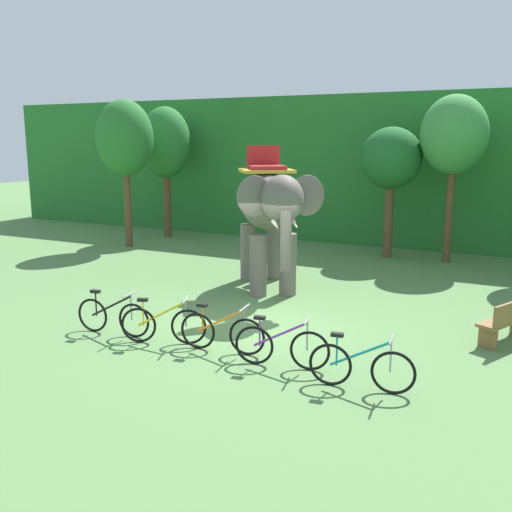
{
  "coord_description": "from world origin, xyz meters",
  "views": [
    {
      "loc": [
        5.14,
        -10.57,
        3.92
      ],
      "look_at": [
        -0.6,
        1.0,
        1.3
      ],
      "focal_mm": 40.16,
      "sensor_mm": 36.0,
      "label": 1
    }
  ],
  "objects_px": {
    "tree_center_left": "(165,144)",
    "bike_teal": "(361,367)",
    "bike_yellow": "(163,324)",
    "wooden_bench": "(509,320)",
    "tree_left": "(454,136)",
    "tree_center": "(125,139)",
    "bike_black": "(113,316)",
    "bike_purple": "(281,346)",
    "bike_orange": "(222,332)",
    "tree_far_left": "(391,160)",
    "elephant": "(269,208)"
  },
  "relations": [
    {
      "from": "tree_far_left",
      "to": "bike_yellow",
      "type": "height_order",
      "value": "tree_far_left"
    },
    {
      "from": "bike_orange",
      "to": "wooden_bench",
      "type": "distance_m",
      "value": 5.61
    },
    {
      "from": "tree_left",
      "to": "bike_black",
      "type": "height_order",
      "value": "tree_left"
    },
    {
      "from": "bike_orange",
      "to": "wooden_bench",
      "type": "height_order",
      "value": "bike_orange"
    },
    {
      "from": "bike_orange",
      "to": "tree_center_left",
      "type": "bearing_deg",
      "value": 129.18
    },
    {
      "from": "bike_black",
      "to": "bike_yellow",
      "type": "distance_m",
      "value": 1.24
    },
    {
      "from": "bike_black",
      "to": "bike_orange",
      "type": "height_order",
      "value": "same"
    },
    {
      "from": "tree_far_left",
      "to": "bike_purple",
      "type": "height_order",
      "value": "tree_far_left"
    },
    {
      "from": "tree_far_left",
      "to": "elephant",
      "type": "relative_size",
      "value": 1.1
    },
    {
      "from": "bike_yellow",
      "to": "wooden_bench",
      "type": "bearing_deg",
      "value": 26.57
    },
    {
      "from": "bike_yellow",
      "to": "bike_teal",
      "type": "relative_size",
      "value": 0.95
    },
    {
      "from": "bike_yellow",
      "to": "bike_teal",
      "type": "xyz_separation_m",
      "value": [
        4.07,
        -0.36,
        0.0
      ]
    },
    {
      "from": "tree_center",
      "to": "bike_yellow",
      "type": "distance_m",
      "value": 11.49
    },
    {
      "from": "tree_far_left",
      "to": "bike_teal",
      "type": "bearing_deg",
      "value": -78.46
    },
    {
      "from": "tree_center",
      "to": "tree_left",
      "type": "bearing_deg",
      "value": 11.76
    },
    {
      "from": "tree_far_left",
      "to": "elephant",
      "type": "distance_m",
      "value": 6.13
    },
    {
      "from": "tree_left",
      "to": "bike_yellow",
      "type": "height_order",
      "value": "tree_left"
    },
    {
      "from": "tree_center",
      "to": "tree_far_left",
      "type": "distance_m",
      "value": 9.5
    },
    {
      "from": "elephant",
      "to": "bike_orange",
      "type": "xyz_separation_m",
      "value": [
        1.14,
        -4.53,
        -1.82
      ]
    },
    {
      "from": "tree_left",
      "to": "bike_teal",
      "type": "relative_size",
      "value": 3.13
    },
    {
      "from": "bike_purple",
      "to": "tree_far_left",
      "type": "bearing_deg",
      "value": 93.78
    },
    {
      "from": "tree_far_left",
      "to": "bike_purple",
      "type": "xyz_separation_m",
      "value": [
        0.69,
        -10.49,
        -2.9
      ]
    },
    {
      "from": "tree_center",
      "to": "bike_yellow",
      "type": "height_order",
      "value": "tree_center"
    },
    {
      "from": "tree_center_left",
      "to": "bike_black",
      "type": "distance_m",
      "value": 12.69
    },
    {
      "from": "tree_left",
      "to": "wooden_bench",
      "type": "relative_size",
      "value": 3.48
    },
    {
      "from": "tree_center",
      "to": "bike_orange",
      "type": "distance_m",
      "value": 12.26
    },
    {
      "from": "tree_center_left",
      "to": "bike_yellow",
      "type": "height_order",
      "value": "tree_center_left"
    },
    {
      "from": "bike_black",
      "to": "bike_yellow",
      "type": "xyz_separation_m",
      "value": [
        1.24,
        0.02,
        0.0
      ]
    },
    {
      "from": "tree_center_left",
      "to": "bike_teal",
      "type": "xyz_separation_m",
      "value": [
        11.36,
        -10.96,
        -3.38
      ]
    },
    {
      "from": "tree_center",
      "to": "tree_center_left",
      "type": "distance_m",
      "value": 2.5
    },
    {
      "from": "bike_orange",
      "to": "elephant",
      "type": "bearing_deg",
      "value": 104.16
    },
    {
      "from": "tree_center",
      "to": "tree_center_left",
      "type": "bearing_deg",
      "value": 89.39
    },
    {
      "from": "tree_far_left",
      "to": "tree_left",
      "type": "distance_m",
      "value": 2.08
    },
    {
      "from": "tree_center",
      "to": "tree_left",
      "type": "relative_size",
      "value": 1.01
    },
    {
      "from": "bike_purple",
      "to": "elephant",
      "type": "bearing_deg",
      "value": 117.45
    },
    {
      "from": "bike_black",
      "to": "bike_purple",
      "type": "relative_size",
      "value": 1.01
    },
    {
      "from": "tree_left",
      "to": "bike_purple",
      "type": "bearing_deg",
      "value": -96.76
    },
    {
      "from": "tree_left",
      "to": "bike_black",
      "type": "xyz_separation_m",
      "value": [
        -5.04,
        -10.45,
        -3.67
      ]
    },
    {
      "from": "tree_center",
      "to": "tree_far_left",
      "type": "bearing_deg",
      "value": 14.09
    },
    {
      "from": "bike_black",
      "to": "bike_teal",
      "type": "distance_m",
      "value": 5.31
    },
    {
      "from": "tree_center",
      "to": "tree_left",
      "type": "height_order",
      "value": "tree_center"
    },
    {
      "from": "tree_center_left",
      "to": "bike_orange",
      "type": "relative_size",
      "value": 3.08
    },
    {
      "from": "tree_left",
      "to": "bike_orange",
      "type": "relative_size",
      "value": 3.13
    },
    {
      "from": "tree_center",
      "to": "wooden_bench",
      "type": "relative_size",
      "value": 3.51
    },
    {
      "from": "tree_center_left",
      "to": "bike_black",
      "type": "bearing_deg",
      "value": -60.3
    },
    {
      "from": "bike_yellow",
      "to": "wooden_bench",
      "type": "distance_m",
      "value": 6.76
    },
    {
      "from": "tree_left",
      "to": "wooden_bench",
      "type": "distance_m",
      "value": 8.52
    },
    {
      "from": "tree_center_left",
      "to": "bike_teal",
      "type": "distance_m",
      "value": 16.15
    },
    {
      "from": "tree_center_left",
      "to": "wooden_bench",
      "type": "bearing_deg",
      "value": -29.59
    },
    {
      "from": "tree_far_left",
      "to": "elephant",
      "type": "bearing_deg",
      "value": -106.89
    }
  ]
}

